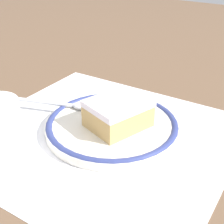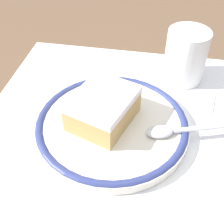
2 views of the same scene
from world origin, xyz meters
The scene contains 7 objects.
ground_plane centered at (0.00, 0.00, 0.00)m, with size 2.40×2.40×0.00m, color brown.
placemat centered at (0.00, 0.00, 0.00)m, with size 0.41×0.39×0.00m, color white.
plate centered at (-0.01, -0.02, 0.01)m, with size 0.22×0.22×0.02m.
cake_slice centered at (-0.02, -0.02, 0.04)m, with size 0.10×0.11×0.05m.
spoon centered at (0.09, -0.03, 0.02)m, with size 0.14×0.06×0.01m.
napkin centered at (0.13, -0.11, 0.00)m, with size 0.13×0.13×0.00m, color white.
sugar_packet centered at (0.13, 0.05, 0.00)m, with size 0.05×0.03×0.01m, color white.
Camera 1 is at (-0.25, 0.36, 0.29)m, focal length 51.76 mm.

